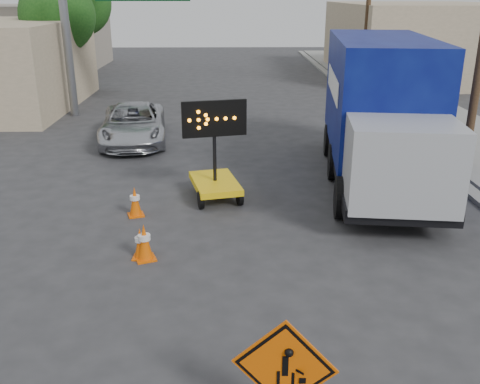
{
  "coord_description": "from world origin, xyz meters",
  "views": [
    {
      "loc": [
        0.51,
        -6.1,
        5.25
      ],
      "look_at": [
        0.72,
        3.99,
        1.47
      ],
      "focal_mm": 40.0,
      "sensor_mm": 36.0,
      "label": 1
    }
  ],
  "objects_px": {
    "arrow_board": "(215,177)",
    "box_truck": "(379,120)",
    "pickup_truck": "(133,124)",
    "construction_sign": "(284,377)"
  },
  "relations": [
    {
      "from": "arrow_board",
      "to": "box_truck",
      "type": "xyz_separation_m",
      "value": [
        4.67,
        1.34,
        1.23
      ]
    },
    {
      "from": "arrow_board",
      "to": "pickup_truck",
      "type": "xyz_separation_m",
      "value": [
        -3.16,
        5.88,
        0.08
      ]
    },
    {
      "from": "pickup_truck",
      "to": "box_truck",
      "type": "distance_m",
      "value": 9.13
    },
    {
      "from": "pickup_truck",
      "to": "box_truck",
      "type": "bearing_deg",
      "value": -37.05
    },
    {
      "from": "construction_sign",
      "to": "box_truck",
      "type": "height_order",
      "value": "box_truck"
    },
    {
      "from": "arrow_board",
      "to": "pickup_truck",
      "type": "height_order",
      "value": "arrow_board"
    },
    {
      "from": "box_truck",
      "to": "pickup_truck",
      "type": "bearing_deg",
      "value": 156.85
    },
    {
      "from": "construction_sign",
      "to": "box_truck",
      "type": "distance_m",
      "value": 10.39
    },
    {
      "from": "arrow_board",
      "to": "pickup_truck",
      "type": "bearing_deg",
      "value": 105.06
    },
    {
      "from": "construction_sign",
      "to": "pickup_truck",
      "type": "relative_size",
      "value": 0.34
    }
  ]
}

